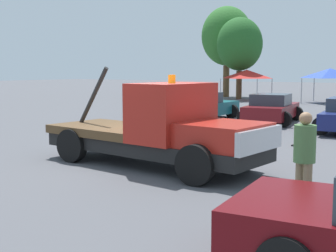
# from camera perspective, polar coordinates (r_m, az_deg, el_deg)

# --- Properties ---
(ground_plane) EXTENTS (160.00, 160.00, 0.00)m
(ground_plane) POSITION_cam_1_polar(r_m,az_deg,el_deg) (11.95, -2.01, -4.85)
(ground_plane) COLOR #545459
(tow_truck) EXTENTS (6.27, 2.64, 2.51)m
(tow_truck) POSITION_cam_1_polar(r_m,az_deg,el_deg) (11.56, -0.66, -0.65)
(tow_truck) COLOR black
(tow_truck) RESTS_ON ground
(person_near_truck) EXTENTS (0.38, 0.38, 1.71)m
(person_near_truck) POSITION_cam_1_polar(r_m,az_deg,el_deg) (8.48, 16.30, -3.20)
(person_near_truck) COLOR #847051
(person_near_truck) RESTS_ON ground
(parked_car_teal) EXTENTS (2.46, 4.84, 1.34)m
(parked_car_teal) POSITION_cam_1_polar(r_m,az_deg,el_deg) (22.65, 3.94, 2.37)
(parked_car_teal) COLOR #196670
(parked_car_teal) RESTS_ON ground
(parked_car_maroon) EXTENTS (2.76, 4.52, 1.34)m
(parked_car_maroon) POSITION_cam_1_polar(r_m,az_deg,el_deg) (21.88, 12.51, 2.06)
(parked_car_maroon) COLOR maroon
(parked_car_maroon) RESTS_ON ground
(canopy_tent_red) EXTENTS (3.12, 3.12, 2.42)m
(canopy_tent_red) POSITION_cam_1_polar(r_m,az_deg,el_deg) (37.56, 9.58, 6.26)
(canopy_tent_red) COLOR #9E9EA3
(canopy_tent_red) RESTS_ON ground
(canopy_tent_blue) EXTENTS (3.20, 3.20, 2.53)m
(canopy_tent_blue) POSITION_cam_1_polar(r_m,az_deg,el_deg) (36.10, 19.14, 6.10)
(canopy_tent_blue) COLOR #9E9EA3
(canopy_tent_blue) RESTS_ON ground
(tree_left) EXTENTS (4.46, 4.46, 7.97)m
(tree_left) POSITION_cam_1_polar(r_m,az_deg,el_deg) (42.36, 7.18, 10.79)
(tree_left) COLOR brown
(tree_left) RESTS_ON ground
(tree_center) EXTENTS (3.75, 3.75, 6.69)m
(tree_center) POSITION_cam_1_polar(r_m,az_deg,el_deg) (39.44, 8.73, 9.81)
(tree_center) COLOR brown
(tree_center) RESTS_ON ground
(traffic_cone) EXTENTS (0.40, 0.40, 0.55)m
(traffic_cone) POSITION_cam_1_polar(r_m,az_deg,el_deg) (15.53, 15.72, -1.42)
(traffic_cone) COLOR black
(traffic_cone) RESTS_ON ground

